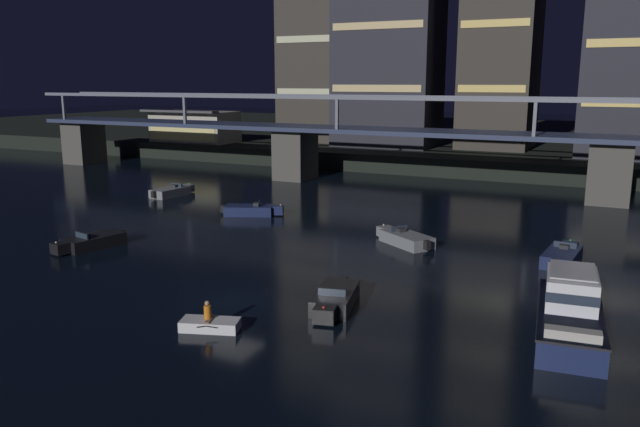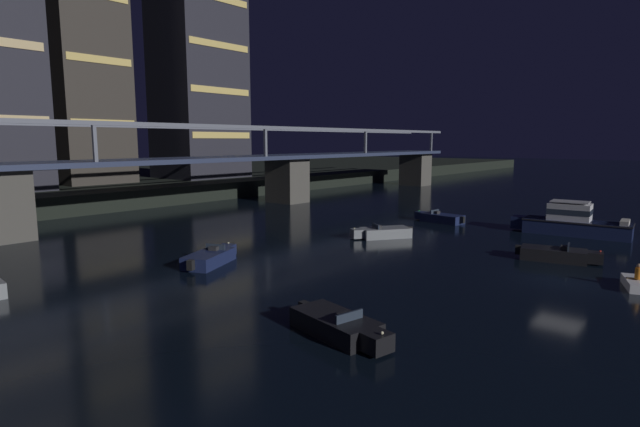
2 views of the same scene
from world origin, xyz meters
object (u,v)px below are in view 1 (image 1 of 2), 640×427
cabin_cruiser_near_left (570,310)px  speedboat_near_right (562,256)px  river_bridge (436,147)px  speedboat_mid_left (91,242)px  tower_west_low (325,15)px  speedboat_far_left (172,192)px  dinghy_with_paddler (210,324)px  waterfront_pavilion (195,126)px  speedboat_mid_center (405,238)px  speedboat_mid_right (251,210)px  speedboat_near_center (335,299)px

cabin_cruiser_near_left → speedboat_near_right: size_ratio=1.78×
river_bridge → speedboat_mid_left: size_ratio=19.64×
tower_west_low → cabin_cruiser_near_left: (39.21, -57.01, -19.21)m
speedboat_far_left → dinghy_with_paddler: (22.96, -25.70, -0.14)m
cabin_cruiser_near_left → dinghy_with_paddler: (-14.37, -6.73, -0.77)m
cabin_cruiser_near_left → dinghy_with_paddler: 15.89m
waterfront_pavilion → speedboat_near_right: size_ratio=2.37×
dinghy_with_paddler → speedboat_mid_left: bearing=152.4°
speedboat_mid_center → waterfront_pavilion: bearing=141.6°
speedboat_mid_center → speedboat_mid_right: size_ratio=0.95×
speedboat_far_left → waterfront_pavilion: bearing=122.9°
tower_west_low → speedboat_mid_left: 59.88m
cabin_cruiser_near_left → speedboat_near_right: bearing=96.5°
tower_west_low → speedboat_mid_left: tower_west_low is taller
speedboat_near_right → speedboat_mid_center: 10.04m
cabin_cruiser_near_left → speedboat_far_left: cabin_cruiser_near_left is taller
cabin_cruiser_near_left → speedboat_mid_right: bearing=150.1°
speedboat_mid_left → speedboat_far_left: size_ratio=1.00×
speedboat_mid_right → dinghy_with_paddler: 24.35m
speedboat_near_right → speedboat_near_center: bearing=-125.5°
river_bridge → speedboat_mid_left: (-14.22, -32.17, -3.94)m
waterfront_pavilion → speedboat_near_center: waterfront_pavilion is taller
river_bridge → speedboat_mid_right: size_ratio=20.37×
tower_west_low → speedboat_near_center: (28.63, -58.71, -19.85)m
speedboat_near_right → speedboat_mid_left: (-28.45, -10.03, 0.00)m
speedboat_near_center → speedboat_mid_left: (-19.16, 3.02, 0.00)m
waterfront_pavilion → speedboat_mid_right: 42.13m
river_bridge → cabin_cruiser_near_left: size_ratio=11.02×
waterfront_pavilion → speedboat_near_center: bearing=-47.1°
cabin_cruiser_near_left → dinghy_with_paddler: size_ratio=3.30×
speedboat_near_center → speedboat_mid_center: size_ratio=1.09×
tower_west_low → waterfront_pavilion: bearing=-142.6°
speedboat_mid_center → dinghy_with_paddler: size_ratio=1.69×
speedboat_near_right → speedboat_far_left: same height
speedboat_near_center → tower_west_low: bearing=116.0°
tower_west_low → speedboat_far_left: 42.94m
river_bridge → cabin_cruiser_near_left: (15.52, -33.48, -3.30)m
speedboat_near_right → speedboat_mid_right: same height
waterfront_pavilion → speedboat_near_right: waterfront_pavilion is taller
speedboat_near_right → waterfront_pavilion: bearing=147.3°
speedboat_near_center → dinghy_with_paddler: 6.29m
tower_west_low → dinghy_with_paddler: bearing=-68.7°
speedboat_mid_left → speedboat_mid_center: size_ratio=1.10×
speedboat_near_center → speedboat_far_left: same height
cabin_cruiser_near_left → speedboat_mid_right: cabin_cruiser_near_left is taller
river_bridge → dinghy_with_paddler: bearing=-88.4°
river_bridge → speedboat_mid_right: 21.64m
tower_west_low → speedboat_mid_center: size_ratio=7.64×
dinghy_with_paddler → cabin_cruiser_near_left: bearing=25.1°
speedboat_mid_left → dinghy_with_paddler: (15.36, -8.04, -0.14)m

